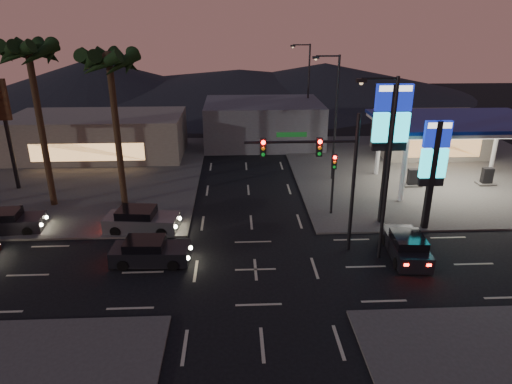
{
  "coord_description": "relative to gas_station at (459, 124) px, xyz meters",
  "views": [
    {
      "loc": [
        -0.99,
        -21.29,
        12.74
      ],
      "look_at": [
        0.21,
        3.79,
        3.0
      ],
      "focal_mm": 32.0,
      "sensor_mm": 36.0,
      "label": 1
    }
  ],
  "objects": [
    {
      "name": "traffic_signal_mast",
      "position": [
        -12.24,
        -10.01,
        0.15
      ],
      "size": [
        6.1,
        0.39,
        8.0
      ],
      "color": "black",
      "rests_on": "ground"
    },
    {
      "name": "corner_lot_nw",
      "position": [
        -32.0,
        4.0,
        -5.02
      ],
      "size": [
        24.0,
        24.0,
        0.12
      ],
      "primitive_type": "cube",
      "color": "#47443F",
      "rests_on": "ground"
    },
    {
      "name": "streetlight_far",
      "position": [
        -9.21,
        16.0,
        0.64
      ],
      "size": [
        2.14,
        0.25,
        10.0
      ],
      "color": "black",
      "rests_on": "ground"
    },
    {
      "name": "building_far_mid",
      "position": [
        -14.0,
        14.0,
        -2.88
      ],
      "size": [
        12.0,
        9.0,
        4.4
      ],
      "primitive_type": "cube",
      "color": "#4C4C51",
      "rests_on": "ground"
    },
    {
      "name": "corner_lot_ne",
      "position": [
        0.0,
        4.0,
        -5.02
      ],
      "size": [
        24.0,
        24.0,
        0.12
      ],
      "primitive_type": "cube",
      "color": "#47443F",
      "rests_on": "ground"
    },
    {
      "name": "hill_center",
      "position": [
        -16.0,
        48.0,
        -3.08
      ],
      "size": [
        60.0,
        60.0,
        4.0
      ],
      "primitive_type": "cone",
      "color": "black",
      "rests_on": "ground"
    },
    {
      "name": "pedestal_signal",
      "position": [
        -10.5,
        -5.02,
        -2.16
      ],
      "size": [
        0.32,
        0.39,
        4.3
      ],
      "color": "black",
      "rests_on": "ground"
    },
    {
      "name": "palm_a",
      "position": [
        -25.0,
        -2.5,
        4.35
      ],
      "size": [
        4.41,
        4.41,
        10.86
      ],
      "color": "black",
      "rests_on": "ground"
    },
    {
      "name": "ground",
      "position": [
        -16.0,
        -12.0,
        -5.08
      ],
      "size": [
        140.0,
        140.0,
        0.0
      ],
      "primitive_type": "plane",
      "color": "black",
      "rests_on": "ground"
    },
    {
      "name": "hill_right",
      "position": [
        -1.0,
        48.0,
        -2.58
      ],
      "size": [
        50.0,
        50.0,
        5.0
      ],
      "primitive_type": "cone",
      "color": "black",
      "rests_on": "ground"
    },
    {
      "name": "pylon_sign_short",
      "position": [
        -5.0,
        -7.5,
        -0.42
      ],
      "size": [
        1.6,
        0.35,
        7.0
      ],
      "color": "black",
      "rests_on": "ground"
    },
    {
      "name": "car_lane_b_mid",
      "position": [
        -31.35,
        -6.65,
        -4.42
      ],
      "size": [
        4.47,
        2.17,
        1.42
      ],
      "color": "black",
      "rests_on": "ground"
    },
    {
      "name": "gas_station",
      "position": [
        0.0,
        0.0,
        0.0
      ],
      "size": [
        12.2,
        8.2,
        5.47
      ],
      "color": "silver",
      "rests_on": "ground"
    },
    {
      "name": "car_lane_a_front",
      "position": [
        -21.77,
        -10.96,
        -4.43
      ],
      "size": [
        4.41,
        1.99,
        1.41
      ],
      "color": "black",
      "rests_on": "ground"
    },
    {
      "name": "suv_station",
      "position": [
        -7.48,
        -11.01,
        -4.42
      ],
      "size": [
        2.13,
        4.42,
        1.43
      ],
      "color": "black",
      "rests_on": "ground"
    },
    {
      "name": "pylon_sign_tall",
      "position": [
        -7.5,
        -6.5,
        1.31
      ],
      "size": [
        2.2,
        0.35,
        9.0
      ],
      "color": "black",
      "rests_on": "ground"
    },
    {
      "name": "car_lane_b_front",
      "position": [
        -22.98,
        -6.9,
        -4.38
      ],
      "size": [
        4.79,
        2.38,
        1.51
      ],
      "color": "#555457",
      "rests_on": "ground"
    },
    {
      "name": "streetlight_mid",
      "position": [
        -9.21,
        2.0,
        0.64
      ],
      "size": [
        2.14,
        0.25,
        10.0
      ],
      "color": "black",
      "rests_on": "ground"
    },
    {
      "name": "streetlight_near",
      "position": [
        -9.21,
        -11.0,
        0.64
      ],
      "size": [
        2.14,
        0.25,
        10.0
      ],
      "color": "black",
      "rests_on": "ground"
    },
    {
      "name": "convenience_store",
      "position": [
        2.0,
        9.0,
        -3.08
      ],
      "size": [
        10.0,
        6.0,
        4.0
      ],
      "primitive_type": "cube",
      "color": "#726B5B",
      "rests_on": "ground"
    },
    {
      "name": "building_far_west",
      "position": [
        -30.0,
        10.0,
        -3.08
      ],
      "size": [
        16.0,
        8.0,
        4.0
      ],
      "primitive_type": "cube",
      "color": "#726B5B",
      "rests_on": "ground"
    },
    {
      "name": "palm_b",
      "position": [
        -30.0,
        -2.5,
        4.89
      ],
      "size": [
        4.41,
        4.41,
        11.46
      ],
      "color": "black",
      "rests_on": "ground"
    },
    {
      "name": "hill_left",
      "position": [
        -41.0,
        48.0,
        -2.08
      ],
      "size": [
        40.0,
        40.0,
        6.0
      ],
      "primitive_type": "cone",
      "color": "black",
      "rests_on": "ground"
    }
  ]
}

